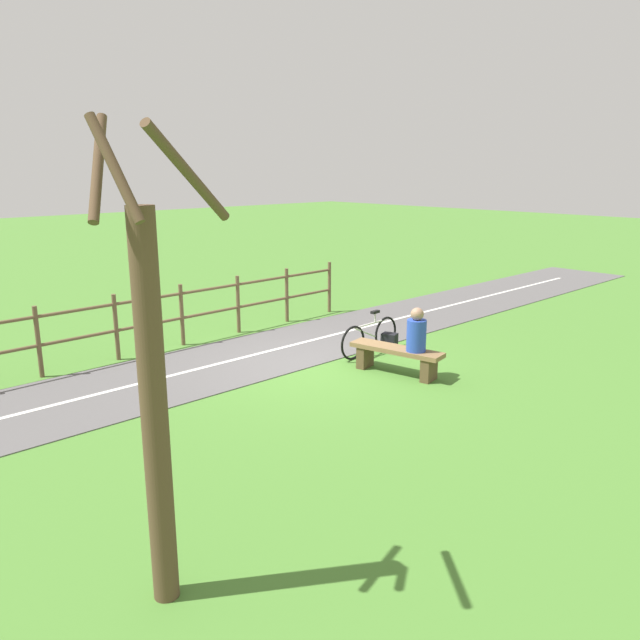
{
  "coord_description": "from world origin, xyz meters",
  "views": [
    {
      "loc": [
        -7.9,
        7.3,
        3.51
      ],
      "look_at": [
        -0.87,
        0.61,
        1.1
      ],
      "focal_mm": 34.37,
      "sensor_mm": 36.0,
      "label": 1
    }
  ],
  "objects_px": {
    "bench": "(396,356)",
    "person_seated": "(416,332)",
    "tree_near_bench": "(153,395)",
    "backpack": "(389,343)",
    "bicycle": "(370,337)"
  },
  "relations": [
    {
      "from": "bench",
      "to": "person_seated",
      "type": "height_order",
      "value": "person_seated"
    },
    {
      "from": "person_seated",
      "to": "backpack",
      "type": "bearing_deg",
      "value": -44.28
    },
    {
      "from": "backpack",
      "to": "tree_near_bench",
      "type": "distance_m",
      "value": 7.75
    },
    {
      "from": "tree_near_bench",
      "to": "person_seated",
      "type": "bearing_deg",
      "value": -71.44
    },
    {
      "from": "tree_near_bench",
      "to": "bicycle",
      "type": "bearing_deg",
      "value": -61.64
    },
    {
      "from": "bicycle",
      "to": "backpack",
      "type": "relative_size",
      "value": 4.52
    },
    {
      "from": "person_seated",
      "to": "bicycle",
      "type": "bearing_deg",
      "value": -28.35
    },
    {
      "from": "person_seated",
      "to": "bench",
      "type": "bearing_deg",
      "value": -0.0
    },
    {
      "from": "tree_near_bench",
      "to": "backpack",
      "type": "bearing_deg",
      "value": -64.11
    },
    {
      "from": "bench",
      "to": "person_seated",
      "type": "bearing_deg",
      "value": 180.0
    },
    {
      "from": "tree_near_bench",
      "to": "bench",
      "type": "bearing_deg",
      "value": -68.09
    },
    {
      "from": "backpack",
      "to": "tree_near_bench",
      "type": "height_order",
      "value": "tree_near_bench"
    },
    {
      "from": "bicycle",
      "to": "bench",
      "type": "bearing_deg",
      "value": 61.45
    },
    {
      "from": "person_seated",
      "to": "bicycle",
      "type": "xyz_separation_m",
      "value": [
        1.47,
        -0.47,
        -0.46
      ]
    },
    {
      "from": "bicycle",
      "to": "tree_near_bench",
      "type": "height_order",
      "value": "tree_near_bench"
    }
  ]
}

